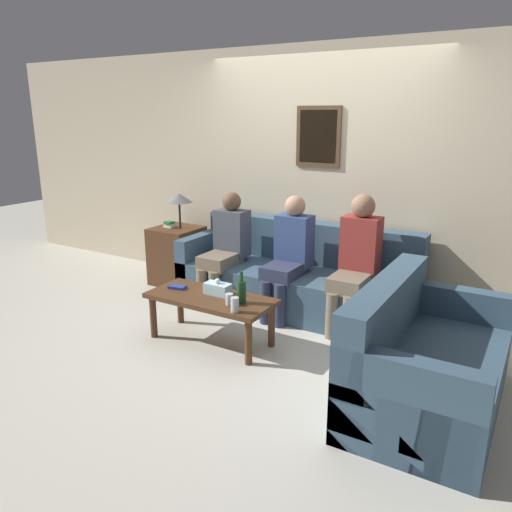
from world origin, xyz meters
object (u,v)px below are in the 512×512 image
(drinking_glass, at_px, (229,299))
(couch_side, at_px, (423,365))
(person_middle, at_px, (289,253))
(person_right, at_px, (356,258))
(person_left, at_px, (226,244))
(couch_main, at_px, (297,280))
(coffee_table, at_px, (211,303))
(wine_bottle, at_px, (241,291))

(drinking_glass, bearing_deg, couch_side, 0.27)
(person_middle, distance_m, person_right, 0.67)
(person_left, distance_m, person_middle, 0.73)
(couch_main, relative_size, person_left, 2.08)
(couch_side, relative_size, person_right, 1.19)
(coffee_table, bearing_deg, couch_side, -2.19)
(couch_side, distance_m, drinking_glass, 1.57)
(person_left, relative_size, person_middle, 0.98)
(couch_side, relative_size, wine_bottle, 5.40)
(drinking_glass, xyz_separation_m, person_left, (-0.69, 0.98, 0.15))
(coffee_table, height_order, person_middle, person_middle)
(drinking_glass, bearing_deg, person_left, 125.43)
(couch_side, xyz_separation_m, wine_bottle, (-1.49, 0.08, 0.22))
(coffee_table, distance_m, person_right, 1.37)
(couch_side, bearing_deg, person_left, 66.73)
(coffee_table, height_order, person_left, person_left)
(person_left, bearing_deg, person_middle, 0.62)
(couch_side, bearing_deg, coffee_table, 87.81)
(coffee_table, distance_m, person_middle, 0.99)
(wine_bottle, relative_size, person_left, 0.24)
(couch_main, xyz_separation_m, drinking_glass, (-0.04, -1.18, 0.17))
(wine_bottle, relative_size, drinking_glass, 2.91)
(person_right, bearing_deg, coffee_table, -135.23)
(person_left, distance_m, person_right, 1.40)
(coffee_table, bearing_deg, drinking_glass, -17.22)
(wine_bottle, bearing_deg, person_left, 130.32)
(couch_main, bearing_deg, person_left, -164.53)
(couch_side, height_order, wine_bottle, couch_side)
(couch_main, bearing_deg, couch_side, -37.58)
(couch_side, height_order, person_middle, person_middle)
(person_right, bearing_deg, drinking_glass, -124.63)
(couch_main, bearing_deg, coffee_table, -104.37)
(coffee_table, relative_size, person_left, 0.97)
(couch_main, relative_size, couch_side, 1.62)
(couch_side, bearing_deg, wine_bottle, 87.09)
(couch_side, height_order, person_right, person_right)
(couch_side, relative_size, drinking_glass, 15.73)
(wine_bottle, bearing_deg, person_right, 55.61)
(couch_main, height_order, couch_side, same)
(coffee_table, xyz_separation_m, person_middle, (0.28, 0.91, 0.27))
(person_middle, bearing_deg, wine_bottle, -88.41)
(person_left, bearing_deg, person_right, 1.68)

